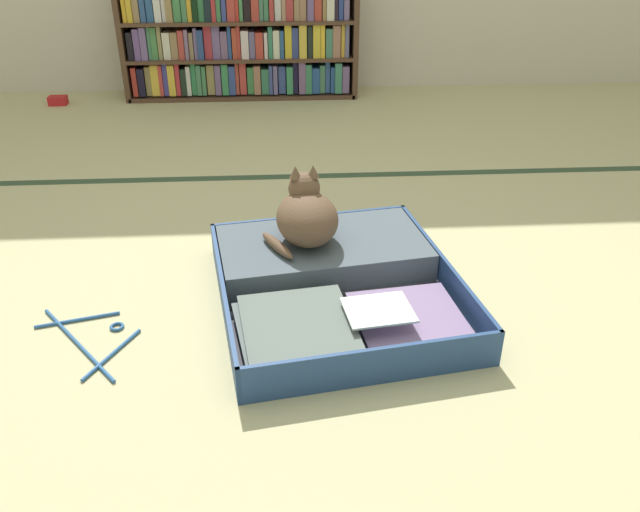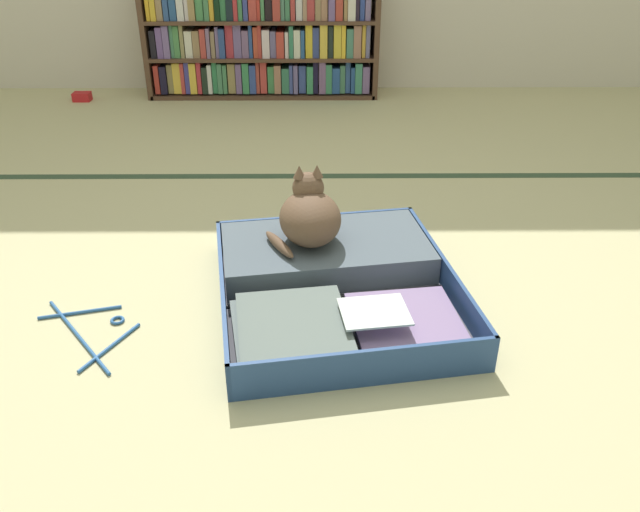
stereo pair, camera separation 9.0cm
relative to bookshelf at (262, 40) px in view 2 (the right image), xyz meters
The scene contains 7 objects.
ground_plane 2.28m from the bookshelf, 83.85° to the right, with size 10.00×10.00×0.00m, color #C8BF8D.
tatami_border 1.37m from the bookshelf, 79.56° to the right, with size 4.80×0.05×0.00m.
bookshelf is the anchor object (origin of this frame).
open_suitcase 2.30m from the bookshelf, 80.96° to the right, with size 0.80×0.88×0.11m.
black_cat 2.13m from the bookshelf, 82.07° to the right, with size 0.27×0.28×0.24m.
clothes_hanger 2.50m from the bookshelf, 97.46° to the right, with size 0.31×0.34×0.01m.
small_red_pouch 1.12m from the bookshelf, behind, with size 0.10×0.07×0.05m.
Camera 2 is at (0.07, -1.69, 1.08)m, focal length 36.14 mm.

